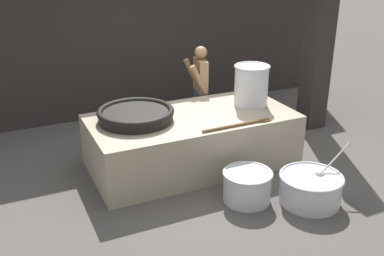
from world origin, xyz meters
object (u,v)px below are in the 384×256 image
cook (200,87)px  prep_bowl_meat (247,185)px  stock_pot (251,85)px  giant_wok_near (136,114)px  prep_bowl_vegetables (310,187)px

cook → prep_bowl_meat: bearing=89.6°
stock_pot → cook: 1.14m
giant_wok_near → cook: cook is taller
prep_bowl_vegetables → prep_bowl_meat: bearing=152.1°
stock_pot → prep_bowl_vegetables: stock_pot is taller
prep_bowl_vegetables → prep_bowl_meat: 0.81m
giant_wok_near → stock_pot: (1.82, -0.11, 0.23)m
cook → prep_bowl_meat: (-0.44, -2.32, -0.60)m
cook → giant_wok_near: bearing=43.1°
stock_pot → prep_bowl_vegetables: (-0.09, -1.66, -0.90)m
stock_pot → cook: size_ratio=0.41×
prep_bowl_vegetables → stock_pot: bearing=86.9°
giant_wok_near → prep_bowl_meat: size_ratio=1.68×
prep_bowl_vegetables → giant_wok_near: bearing=134.3°
giant_wok_near → prep_bowl_vegetables: (1.73, -1.77, -0.67)m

